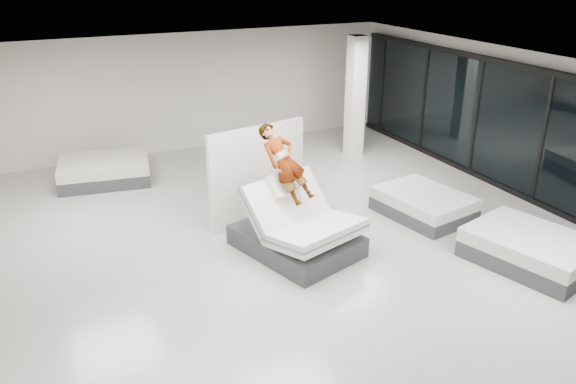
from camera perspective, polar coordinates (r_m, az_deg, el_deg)
The scene contains 10 objects.
room at distance 9.53m, azimuth 0.52°, elevation 1.57°, with size 14.00×14.04×3.20m.
hero_bed at distance 10.29m, azimuth 1.00°, elevation -3.93°, with size 2.17×2.52×1.43m.
person at distance 10.15m, azimuth -0.29°, elevation 1.29°, with size 0.57×0.38×1.57m, color slate.
remote at distance 10.12m, azimuth 1.96°, elevation 0.14°, with size 0.05×0.14×0.03m, color black.
divider_panel at distance 11.31m, azimuth -3.10°, elevation 1.81°, with size 2.21×0.10×2.01m, color silver.
flat_bed_right_far at distance 12.10m, azimuth 13.60°, elevation -1.21°, with size 1.67×2.05×0.51m.
flat_bed_right_near at distance 10.84m, azimuth 23.37°, elevation -5.34°, with size 1.99×2.35×0.56m.
flat_bed_left_far at distance 14.25m, azimuth -18.14°, elevation 2.11°, with size 2.26×1.83×0.56m.
column at distance 15.16m, azimuth 6.85°, elevation 9.52°, with size 0.40×0.40×3.20m, color white.
storefront_glazing at distance 13.12m, azimuth 24.50°, elevation 4.82°, with size 0.12×13.40×2.92m.
Camera 1 is at (-3.86, -7.99, 5.06)m, focal length 35.00 mm.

